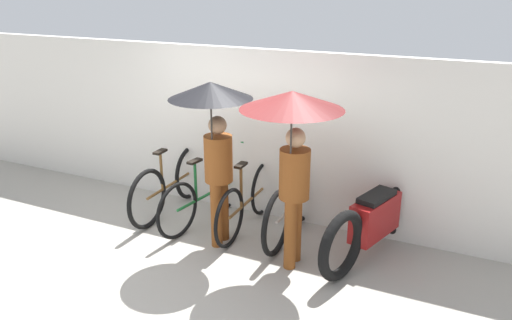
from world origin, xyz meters
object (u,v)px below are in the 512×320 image
(parked_bicycle_1, at_px, (206,194))
(parked_bicycle_2, at_px, (248,200))
(pedestrian_leading, at_px, (214,123))
(pedestrian_center, at_px, (293,130))
(parked_bicycle_0, at_px, (171,184))
(motorcycle, at_px, (375,220))
(parked_bicycle_3, at_px, (293,205))

(parked_bicycle_1, distance_m, parked_bicycle_2, 0.57)
(pedestrian_leading, height_order, pedestrian_center, pedestrian_center)
(pedestrian_leading, bearing_deg, parked_bicycle_2, -105.84)
(pedestrian_center, bearing_deg, parked_bicycle_0, -20.29)
(pedestrian_leading, bearing_deg, motorcycle, -163.81)
(pedestrian_center, bearing_deg, pedestrian_leading, -7.43)
(parked_bicycle_1, xyz_separation_m, motorcycle, (2.13, 0.06, 0.05))
(pedestrian_center, bearing_deg, parked_bicycle_2, -40.24)
(parked_bicycle_0, height_order, parked_bicycle_2, parked_bicycle_2)
(parked_bicycle_2, bearing_deg, pedestrian_leading, 166.24)
(parked_bicycle_3, xyz_separation_m, motorcycle, (0.99, -0.03, 0.03))
(pedestrian_center, bearing_deg, parked_bicycle_1, -25.60)
(parked_bicycle_1, height_order, pedestrian_leading, pedestrian_leading)
(pedestrian_leading, relative_size, pedestrian_center, 1.00)
(parked_bicycle_3, bearing_deg, motorcycle, -91.84)
(parked_bicycle_2, xyz_separation_m, motorcycle, (1.56, 0.03, 0.05))
(parked_bicycle_3, bearing_deg, pedestrian_leading, 131.46)
(parked_bicycle_3, distance_m, motorcycle, 0.99)
(parked_bicycle_1, distance_m, pedestrian_center, 1.91)
(parked_bicycle_0, bearing_deg, pedestrian_center, -108.95)
(parked_bicycle_2, height_order, motorcycle, parked_bicycle_2)
(parked_bicycle_1, height_order, motorcycle, parked_bicycle_1)
(parked_bicycle_0, distance_m, motorcycle, 2.70)
(pedestrian_leading, bearing_deg, parked_bicycle_3, -141.44)
(parked_bicycle_0, relative_size, parked_bicycle_3, 1.03)
(parked_bicycle_0, height_order, motorcycle, parked_bicycle_0)
(parked_bicycle_1, height_order, parked_bicycle_2, parked_bicycle_2)
(pedestrian_leading, relative_size, motorcycle, 0.95)
(parked_bicycle_3, bearing_deg, parked_bicycle_0, 91.97)
(parked_bicycle_1, relative_size, motorcycle, 0.87)
(pedestrian_center, bearing_deg, motorcycle, -139.87)
(parked_bicycle_0, xyz_separation_m, parked_bicycle_3, (1.71, 0.05, 0.00))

